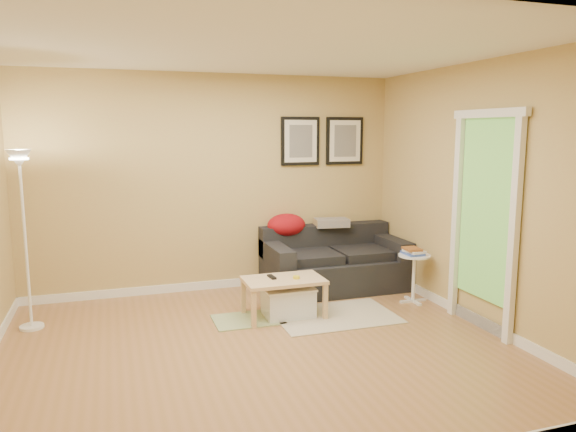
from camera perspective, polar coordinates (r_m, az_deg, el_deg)
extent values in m
plane|color=#9E6D43|center=(5.00, -3.04, -13.77)|extent=(4.50, 4.50, 0.00)
plane|color=white|center=(4.66, -3.32, 17.22)|extent=(4.50, 4.50, 0.00)
plane|color=tan|center=(6.59, -7.69, 3.39)|extent=(4.50, 0.00, 4.50)
plane|color=tan|center=(2.80, 7.52, -4.11)|extent=(4.50, 0.00, 4.50)
plane|color=tan|center=(5.66, 19.41, 2.06)|extent=(0.00, 4.00, 4.00)
cube|color=white|center=(6.82, -7.46, -7.13)|extent=(4.50, 0.02, 0.10)
cube|color=white|center=(5.93, 18.69, -10.02)|extent=(0.02, 4.00, 0.10)
cube|color=#C1B299|center=(5.81, 4.97, -10.41)|extent=(1.25, 0.85, 0.01)
cube|color=#668C4C|center=(5.70, -4.24, -10.79)|extent=(0.70, 0.50, 0.01)
cube|color=black|center=(5.69, -1.71, -6.41)|extent=(0.06, 0.16, 0.02)
cylinder|color=yellow|center=(5.65, 0.88, -6.46)|extent=(0.07, 0.07, 0.03)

